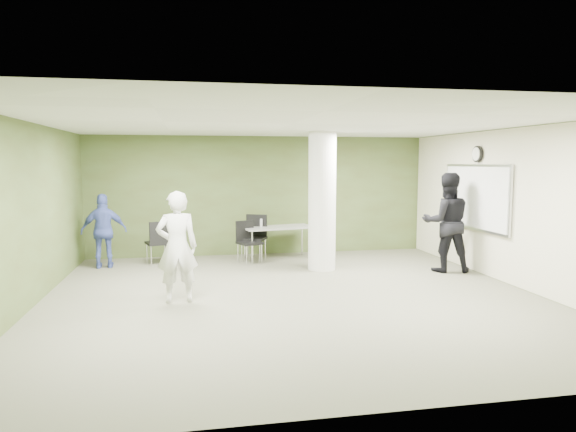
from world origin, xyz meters
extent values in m
plane|color=#545644|center=(0.00, 0.00, 0.00)|extent=(8.00, 8.00, 0.00)
plane|color=white|center=(0.00, 0.00, 2.80)|extent=(8.00, 8.00, 0.00)
cube|color=#454E24|center=(0.00, 4.00, 1.40)|extent=(8.00, 2.80, 0.02)
cube|color=#454E24|center=(-4.00, 0.00, 1.40)|extent=(0.02, 8.00, 2.80)
cube|color=beige|center=(4.00, 0.00, 1.40)|extent=(0.02, 8.00, 2.80)
cylinder|color=silver|center=(1.00, 2.00, 1.40)|extent=(0.56, 0.56, 2.80)
cube|color=silver|center=(3.93, 1.20, 1.50)|extent=(0.04, 2.30, 1.30)
cube|color=white|center=(3.91, 1.20, 1.50)|extent=(0.02, 2.20, 1.20)
cylinder|color=black|center=(3.93, 1.20, 2.35)|extent=(0.05, 0.32, 0.32)
cylinder|color=white|center=(3.90, 1.20, 2.35)|extent=(0.02, 0.26, 0.26)
cube|color=gray|center=(0.30, 3.26, 0.73)|extent=(1.67, 0.97, 0.04)
cylinder|color=silver|center=(-0.34, 2.85, 0.35)|extent=(0.04, 0.04, 0.71)
cylinder|color=silver|center=(1.05, 3.12, 0.35)|extent=(0.04, 0.04, 0.71)
cylinder|color=silver|center=(-0.44, 3.39, 0.35)|extent=(0.04, 0.04, 0.71)
cylinder|color=silver|center=(0.94, 3.66, 0.35)|extent=(0.04, 0.04, 0.71)
cylinder|color=#1B501A|center=(-0.30, 3.50, 0.87)|extent=(0.07, 0.07, 0.25)
cylinder|color=#B2B2B7|center=(-0.07, 3.29, 0.83)|extent=(0.06, 0.06, 0.18)
cylinder|color=#4C4C4C|center=(-1.85, 3.41, 0.16)|extent=(0.27, 0.27, 0.32)
cube|color=black|center=(-2.01, 3.37, 0.41)|extent=(0.49, 0.49, 0.05)
cube|color=black|center=(-1.97, 3.18, 0.64)|extent=(0.40, 0.11, 0.41)
cylinder|color=silver|center=(-1.87, 3.58, 0.20)|extent=(0.02, 0.02, 0.39)
cylinder|color=silver|center=(-2.21, 3.51, 0.20)|extent=(0.02, 0.02, 0.39)
cylinder|color=silver|center=(-1.81, 3.24, 0.20)|extent=(0.02, 0.02, 0.39)
cylinder|color=silver|center=(-2.15, 3.17, 0.20)|extent=(0.02, 0.02, 0.39)
cube|color=black|center=(-2.34, 3.18, 0.46)|extent=(0.59, 0.59, 0.05)
cube|color=black|center=(-2.27, 2.98, 0.71)|extent=(0.44, 0.17, 0.46)
cylinder|color=silver|center=(-2.21, 3.42, 0.22)|extent=(0.02, 0.02, 0.44)
cylinder|color=silver|center=(-2.58, 3.31, 0.22)|extent=(0.02, 0.02, 0.44)
cylinder|color=silver|center=(-2.10, 3.05, 0.22)|extent=(0.02, 0.02, 0.44)
cylinder|color=silver|center=(-2.46, 2.94, 0.22)|extent=(0.02, 0.02, 0.44)
cube|color=black|center=(-0.38, 2.89, 0.45)|extent=(0.60, 0.60, 0.05)
cube|color=black|center=(-0.47, 3.08, 0.69)|extent=(0.42, 0.21, 0.45)
cylinder|color=silver|center=(-0.48, 2.64, 0.21)|extent=(0.02, 0.02, 0.43)
cylinder|color=silver|center=(-0.14, 2.79, 0.21)|extent=(0.02, 0.02, 0.43)
cylinder|color=silver|center=(-0.63, 2.99, 0.21)|extent=(0.02, 0.02, 0.43)
cylinder|color=silver|center=(-0.29, 3.14, 0.21)|extent=(0.02, 0.02, 0.43)
cube|color=black|center=(-0.26, 3.19, 0.49)|extent=(0.67, 0.67, 0.05)
cube|color=black|center=(-0.17, 3.40, 0.77)|extent=(0.46, 0.24, 0.49)
cylinder|color=silver|center=(-0.54, 3.09, 0.24)|extent=(0.02, 0.02, 0.47)
cylinder|color=silver|center=(-0.16, 2.92, 0.24)|extent=(0.02, 0.02, 0.47)
cylinder|color=silver|center=(-0.36, 3.47, 0.24)|extent=(0.02, 0.02, 0.47)
cylinder|color=silver|center=(0.01, 3.29, 0.24)|extent=(0.02, 0.02, 0.47)
imported|color=silver|center=(-1.84, 0.01, 0.87)|extent=(0.67, 0.48, 1.75)
imported|color=black|center=(3.40, 1.35, 0.99)|extent=(1.10, 0.94, 1.98)
imported|color=#4253A3|center=(-3.40, 2.97, 0.77)|extent=(0.93, 0.45, 1.55)
camera|label=1|loc=(-1.60, -8.06, 2.19)|focal=32.00mm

